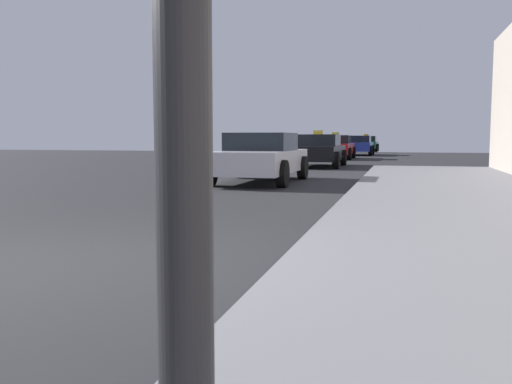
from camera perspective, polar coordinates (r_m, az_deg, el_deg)
The scene contains 6 objects.
ground_plane at distance 5.32m, azimuth -19.54°, elevation -7.18°, with size 80.00×80.00×0.00m, color #232326.
car_silver at distance 14.23m, azimuth 0.43°, elevation 3.61°, with size 1.99×4.20×1.27m.
car_black at distance 22.01m, azimuth 6.35°, elevation 4.30°, with size 2.02×4.18×1.43m.
car_red at distance 30.06m, azimuth 8.15°, elevation 4.63°, with size 1.98×4.12×1.43m.
car_blue at distance 36.82m, azimuth 10.44°, elevation 4.78°, with size 2.03×4.44×1.27m.
car_green at distance 45.94m, azimuth 11.27°, elevation 4.92°, with size 1.99×4.17×1.43m.
Camera 1 is at (2.96, -4.28, 1.15)m, focal length 38.76 mm.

